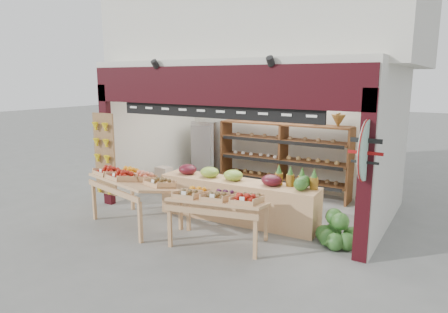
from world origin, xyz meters
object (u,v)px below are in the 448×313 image
(back_shelving, at_px, (283,143))
(cardboard_stack, at_px, (171,183))
(mid_counter, at_px, (237,199))
(display_table_left, at_px, (133,179))
(watermelon_pile, at_px, (336,232))
(refrigerator, at_px, (208,152))
(display_table_right, at_px, (219,199))

(back_shelving, xyz_separation_m, cardboard_stack, (-2.39, -1.35, -1.02))
(mid_counter, distance_m, display_table_left, 2.06)
(cardboard_stack, relative_size, display_table_left, 0.49)
(cardboard_stack, xyz_separation_m, watermelon_pile, (4.40, -1.02, -0.01))
(refrigerator, distance_m, cardboard_stack, 1.44)
(back_shelving, distance_m, watermelon_pile, 3.28)
(display_table_left, relative_size, watermelon_pile, 2.61)
(mid_counter, relative_size, watermelon_pile, 4.38)
(back_shelving, bearing_deg, watermelon_pile, -49.69)
(cardboard_stack, relative_size, watermelon_pile, 1.28)
(display_table_left, bearing_deg, watermelon_pile, 15.26)
(display_table_right, bearing_deg, display_table_left, -179.99)
(back_shelving, bearing_deg, display_table_right, -85.00)
(back_shelving, xyz_separation_m, display_table_left, (-1.67, -3.38, -0.38))
(mid_counter, distance_m, watermelon_pile, 2.05)
(mid_counter, bearing_deg, display_table_left, -144.99)
(refrigerator, xyz_separation_m, mid_counter, (2.13, -2.16, -0.40))
(refrigerator, height_order, watermelon_pile, refrigerator)
(back_shelving, relative_size, cardboard_stack, 3.42)
(display_table_right, bearing_deg, back_shelving, 95.00)
(display_table_left, bearing_deg, cardboard_stack, 109.49)
(refrigerator, height_order, display_table_left, refrigerator)
(refrigerator, relative_size, watermelon_pile, 2.26)
(back_shelving, distance_m, display_table_right, 3.43)
(cardboard_stack, bearing_deg, watermelon_pile, -13.10)
(refrigerator, bearing_deg, mid_counter, -53.10)
(mid_counter, relative_size, display_table_right, 1.87)
(cardboard_stack, bearing_deg, display_table_left, -70.51)
(refrigerator, bearing_deg, display_table_right, -61.38)
(back_shelving, relative_size, display_table_left, 1.68)
(watermelon_pile, bearing_deg, refrigerator, 150.96)
(display_table_left, distance_m, watermelon_pile, 3.88)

